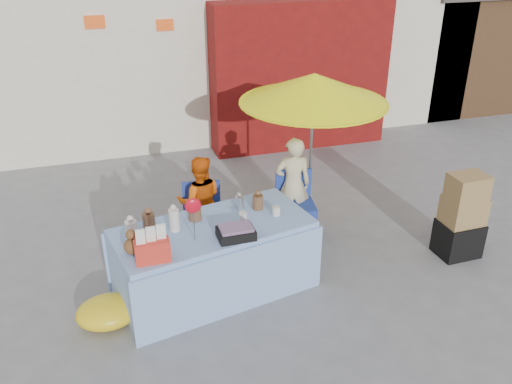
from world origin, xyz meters
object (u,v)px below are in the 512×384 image
object	(u,v)px
vendor_beige	(293,185)
umbrella	(314,89)
market_table	(214,258)
chair_right	(295,216)
chair_left	(204,230)
vendor_orange	(200,201)
box_stack	(462,219)

from	to	relation	value
vendor_beige	umbrella	xyz separation A→B (m)	(0.30, 0.15, 1.23)
market_table	umbrella	xyz separation A→B (m)	(1.62, 1.19, 1.46)
market_table	chair_right	xyz separation A→B (m)	(1.32, 0.91, -0.18)
chair_left	vendor_beige	world-z (taller)	vendor_beige
vendor_beige	umbrella	world-z (taller)	umbrella
market_table	vendor_beige	world-z (taller)	vendor_beige
vendor_beige	umbrella	size ratio (longest dim) A/B	0.63
chair_left	vendor_orange	world-z (taller)	vendor_orange
vendor_orange	box_stack	distance (m)	3.25
market_table	chair_right	bearing A→B (deg)	22.90
vendor_orange	market_table	bearing A→B (deg)	94.98
chair_left	chair_right	xyz separation A→B (m)	(1.25, 0.00, 0.00)
chair_right	umbrella	size ratio (longest dim) A/B	0.41
umbrella	box_stack	size ratio (longest dim) A/B	1.89
chair_right	umbrella	xyz separation A→B (m)	(0.30, 0.28, 1.64)
chair_right	box_stack	size ratio (longest dim) A/B	0.77
chair_left	vendor_orange	distance (m)	0.38
vendor_beige	vendor_orange	bearing A→B (deg)	8.93
umbrella	vendor_beige	bearing A→B (deg)	-153.43
vendor_orange	box_stack	size ratio (longest dim) A/B	1.10
chair_right	box_stack	bearing A→B (deg)	-22.45
vendor_beige	market_table	bearing A→B (deg)	47.18
market_table	box_stack	size ratio (longest dim) A/B	2.11
chair_right	umbrella	distance (m)	1.69
market_table	vendor_orange	world-z (taller)	market_table
chair_left	market_table	bearing A→B (deg)	-85.75
chair_left	chair_right	bearing A→B (deg)	8.93
market_table	box_stack	bearing A→B (deg)	-14.64
chair_right	box_stack	xyz separation A→B (m)	(1.76, -1.08, 0.26)
chair_right	vendor_orange	world-z (taller)	vendor_orange
chair_right	vendor_orange	distance (m)	1.31
market_table	chair_right	world-z (taller)	market_table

